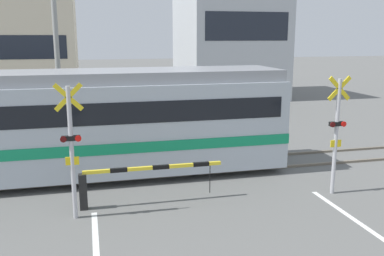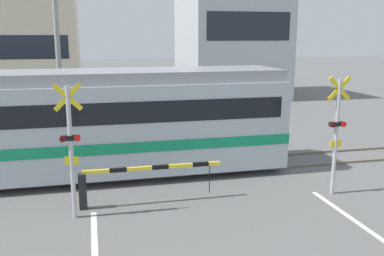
# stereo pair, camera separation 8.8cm
# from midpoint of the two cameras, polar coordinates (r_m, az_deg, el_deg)

# --- Properties ---
(rail_track_near) EXTENTS (50.00, 0.10, 0.08)m
(rail_track_near) POSITION_cam_midpoint_polar(r_m,az_deg,el_deg) (13.91, 0.03, -6.16)
(rail_track_near) COLOR #6B6051
(rail_track_near) RESTS_ON ground_plane
(rail_track_far) EXTENTS (50.00, 0.10, 0.08)m
(rail_track_far) POSITION_cam_midpoint_polar(r_m,az_deg,el_deg) (15.24, -1.22, -4.50)
(rail_track_far) COLOR #6B6051
(rail_track_far) RESTS_ON ground_plane
(commuter_train) EXTENTS (15.56, 2.76, 3.37)m
(commuter_train) POSITION_cam_midpoint_polar(r_m,az_deg,el_deg) (13.91, -19.89, 0.60)
(commuter_train) COLOR #ADB7C1
(commuter_train) RESTS_ON ground_plane
(crossing_barrier_near) EXTENTS (3.81, 0.20, 1.05)m
(crossing_barrier_near) POSITION_cam_midpoint_polar(r_m,az_deg,el_deg) (11.45, -8.99, -6.66)
(crossing_barrier_near) COLOR black
(crossing_barrier_near) RESTS_ON ground_plane
(crossing_barrier_far) EXTENTS (3.81, 0.20, 1.05)m
(crossing_barrier_far) POSITION_cam_midpoint_polar(r_m,az_deg,el_deg) (18.02, 4.28, 0.44)
(crossing_barrier_far) COLOR black
(crossing_barrier_far) RESTS_ON ground_plane
(crossing_signal_left) EXTENTS (0.68, 0.15, 3.36)m
(crossing_signal_left) POSITION_cam_midpoint_polar(r_m,az_deg,el_deg) (10.64, -15.64, -2.24)
(crossing_signal_left) COLOR #B2B2B7
(crossing_signal_left) RESTS_ON ground_plane
(crossing_signal_right) EXTENTS (0.68, 0.15, 3.36)m
(crossing_signal_right) POSITION_cam_midpoint_polar(r_m,az_deg,el_deg) (12.52, 18.89, -0.30)
(crossing_signal_right) COLOR #B2B2B7
(crossing_signal_right) RESTS_ON ground_plane
(pedestrian) EXTENTS (0.38, 0.23, 1.75)m
(pedestrian) POSITION_cam_midpoint_polar(r_m,az_deg,el_deg) (20.57, -7.35, 2.58)
(pedestrian) COLOR brown
(pedestrian) RESTS_ON ground_plane
(building_left_of_street) EXTENTS (5.87, 7.73, 6.83)m
(building_left_of_street) POSITION_cam_midpoint_polar(r_m,az_deg,el_deg) (30.65, -20.37, 9.61)
(building_left_of_street) COLOR beige
(building_left_of_street) RESTS_ON ground_plane
(building_right_of_street) EXTENTS (6.74, 7.73, 9.10)m
(building_right_of_street) POSITION_cam_midpoint_polar(r_m,az_deg,el_deg) (32.07, 5.18, 12.42)
(building_right_of_street) COLOR #B2B7BC
(building_right_of_street) RESTS_ON ground_plane
(utility_pole_streetside) EXTENTS (0.22, 0.22, 6.72)m
(utility_pole_streetside) POSITION_cam_midpoint_polar(r_m,az_deg,el_deg) (19.37, -17.24, 8.54)
(utility_pole_streetside) COLOR gray
(utility_pole_streetside) RESTS_ON ground_plane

